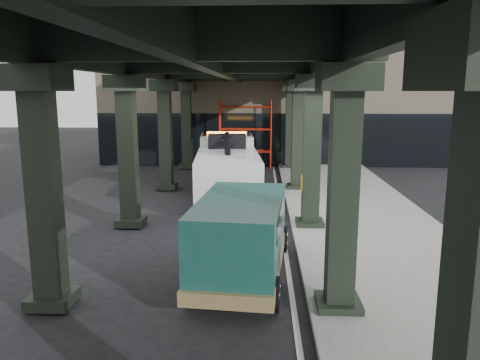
# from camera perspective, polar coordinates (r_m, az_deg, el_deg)

# --- Properties ---
(ground) EXTENTS (90.00, 90.00, 0.00)m
(ground) POSITION_cam_1_polar(r_m,az_deg,el_deg) (13.84, -1.60, -8.20)
(ground) COLOR black
(ground) RESTS_ON ground
(sidewalk) EXTENTS (5.00, 40.00, 0.15)m
(sidewalk) POSITION_cam_1_polar(r_m,az_deg,el_deg) (16.07, 15.26, -5.60)
(sidewalk) COLOR gray
(sidewalk) RESTS_ON ground
(lane_stripe) EXTENTS (0.12, 38.00, 0.01)m
(lane_stripe) POSITION_cam_1_polar(r_m,az_deg,el_deg) (15.72, 5.18, -5.88)
(lane_stripe) COLOR silver
(lane_stripe) RESTS_ON ground
(viaduct) EXTENTS (7.40, 32.00, 6.40)m
(viaduct) POSITION_cam_1_polar(r_m,az_deg,el_deg) (15.14, -2.68, 14.41)
(viaduct) COLOR black
(viaduct) RESTS_ON ground
(building) EXTENTS (22.00, 10.00, 8.00)m
(building) POSITION_cam_1_polar(r_m,az_deg,el_deg) (33.07, 4.54, 9.88)
(building) COLOR #C6B793
(building) RESTS_ON ground
(scaffolding) EXTENTS (3.08, 0.88, 4.00)m
(scaffolding) POSITION_cam_1_polar(r_m,az_deg,el_deg) (27.81, 0.67, 5.85)
(scaffolding) COLOR red
(scaffolding) RESTS_ON ground
(tow_truck) EXTENTS (3.11, 8.71, 2.80)m
(tow_truck) POSITION_cam_1_polar(r_m,az_deg,el_deg) (20.03, -1.57, 1.77)
(tow_truck) COLOR black
(tow_truck) RESTS_ON ground
(towed_van) EXTENTS (2.42, 5.23, 2.06)m
(towed_van) POSITION_cam_1_polar(r_m,az_deg,el_deg) (11.30, 0.24, -6.70)
(towed_van) COLOR #13443D
(towed_van) RESTS_ON ground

